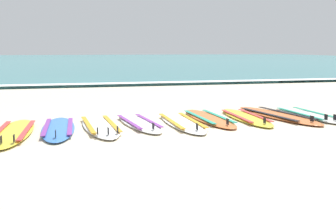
# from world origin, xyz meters

# --- Properties ---
(ground_plane) EXTENTS (80.00, 80.00, 0.00)m
(ground_plane) POSITION_xyz_m (0.00, 0.00, 0.00)
(ground_plane) COLOR beige
(sea) EXTENTS (80.00, 60.00, 0.10)m
(sea) POSITION_xyz_m (0.00, 37.98, 0.05)
(sea) COLOR teal
(sea) RESTS_ON ground
(wave_foam_strip) EXTENTS (80.00, 0.70, 0.11)m
(wave_foam_strip) POSITION_xyz_m (0.00, 8.34, 0.06)
(wave_foam_strip) COLOR white
(wave_foam_strip) RESTS_ON ground
(surfboard_0) EXTENTS (0.70, 2.46, 0.18)m
(surfboard_0) POSITION_xyz_m (-2.72, 0.11, 0.04)
(surfboard_0) COLOR yellow
(surfboard_0) RESTS_ON ground
(surfboard_1) EXTENTS (0.59, 2.28, 0.18)m
(surfboard_1) POSITION_xyz_m (-1.99, 0.29, 0.04)
(surfboard_1) COLOR #3875CC
(surfboard_1) RESTS_ON ground
(surfboard_2) EXTENTS (0.78, 2.42, 0.18)m
(surfboard_2) POSITION_xyz_m (-1.25, 0.35, 0.04)
(surfboard_2) COLOR white
(surfboard_2) RESTS_ON ground
(surfboard_3) EXTENTS (0.83, 2.19, 0.18)m
(surfboard_3) POSITION_xyz_m (-0.52, 0.47, 0.04)
(surfboard_3) COLOR white
(surfboard_3) RESTS_ON ground
(surfboard_4) EXTENTS (0.65, 2.36, 0.18)m
(surfboard_4) POSITION_xyz_m (0.30, 0.35, 0.04)
(surfboard_4) COLOR white
(surfboard_4) RESTS_ON ground
(surfboard_5) EXTENTS (0.70, 2.35, 0.18)m
(surfboard_5) POSITION_xyz_m (0.95, 0.66, 0.04)
(surfboard_5) COLOR orange
(surfboard_5) RESTS_ON ground
(surfboard_6) EXTENTS (0.59, 2.25, 0.18)m
(surfboard_6) POSITION_xyz_m (1.72, 0.60, 0.04)
(surfboard_6) COLOR yellow
(surfboard_6) RESTS_ON ground
(surfboard_7) EXTENTS (1.12, 2.65, 0.18)m
(surfboard_7) POSITION_xyz_m (2.48, 0.67, 0.04)
(surfboard_7) COLOR orange
(surfboard_7) RESTS_ON ground
(surfboard_8) EXTENTS (0.69, 2.29, 0.18)m
(surfboard_8) POSITION_xyz_m (3.14, 0.60, 0.04)
(surfboard_8) COLOR silver
(surfboard_8) RESTS_ON ground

